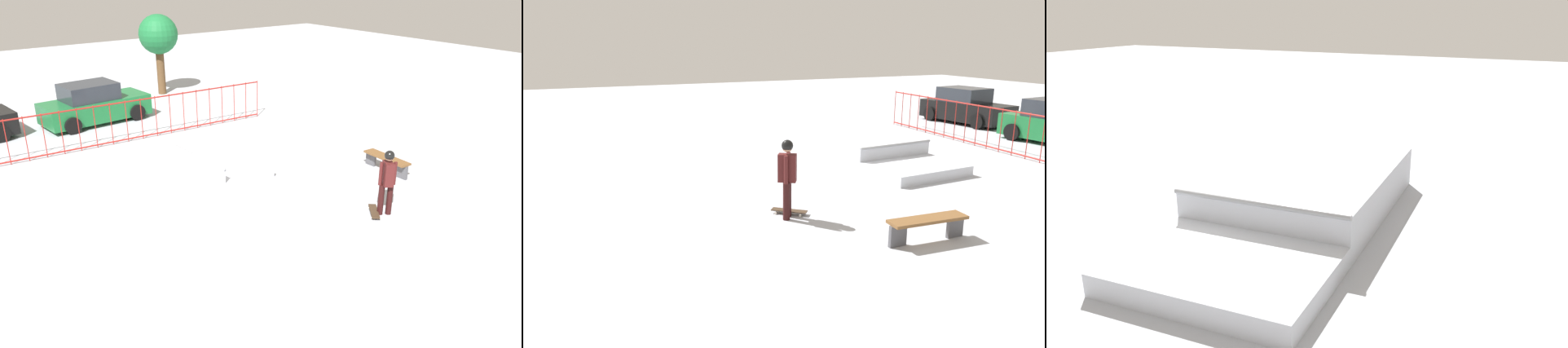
{
  "view_description": "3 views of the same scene",
  "coord_description": "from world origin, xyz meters",
  "views": [
    {
      "loc": [
        -6.39,
        -10.93,
        6.05
      ],
      "look_at": [
        0.98,
        -1.04,
        0.9
      ],
      "focal_mm": 35.52,
      "sensor_mm": 36.0,
      "label": 1
    },
    {
      "loc": [
        12.46,
        -7.56,
        3.76
      ],
      "look_at": [
        3.23,
        -3.42,
        1.0
      ],
      "focal_mm": 34.31,
      "sensor_mm": 36.0,
      "label": 2
    },
    {
      "loc": [
        5.96,
        4.79,
        3.15
      ],
      "look_at": [
        -1.13,
        1.34,
        0.6
      ],
      "focal_mm": 35.32,
      "sensor_mm": 36.0,
      "label": 3
    }
  ],
  "objects": [
    {
      "name": "skater",
      "position": [
        3.22,
        -3.33,
        1.01
      ],
      "size": [
        0.39,
        0.44,
        1.73
      ],
      "rotation": [
        0.0,
        0.0,
        4.13
      ],
      "color": "black",
      "rests_on": "ground"
    },
    {
      "name": "park_bench",
      "position": [
        5.49,
        -1.44,
        0.36
      ],
      "size": [
        0.5,
        1.66,
        0.48
      ],
      "rotation": [
        0.0,
        0.0,
        4.65
      ],
      "color": "brown",
      "rests_on": "ground"
    },
    {
      "name": "ground_plane",
      "position": [
        0.0,
        0.0,
        0.0
      ],
      "size": [
        60.0,
        60.0,
        0.0
      ],
      "primitive_type": "plane",
      "color": "#B2B7C1"
    },
    {
      "name": "skateboard",
      "position": [
        3.01,
        -3.19,
        0.08
      ],
      "size": [
        0.67,
        0.74,
        0.09
      ],
      "rotation": [
        0.0,
        0.0,
        4.0
      ],
      "color": "#3F2D1E",
      "rests_on": "ground"
    },
    {
      "name": "skate_ramp",
      "position": [
        -0.74,
        1.36,
        0.32
      ],
      "size": [
        5.54,
        2.91,
        0.74
      ],
      "rotation": [
        0.0,
        0.0,
        0.06
      ],
      "color": "silver",
      "rests_on": "ground"
    },
    {
      "name": "parked_car_black",
      "position": [
        -4.86,
        9.3,
        0.72
      ],
      "size": [
        4.26,
        2.27,
        1.6
      ],
      "rotation": [
        0.0,
        0.0,
        0.11
      ],
      "color": "black",
      "rests_on": "ground"
    },
    {
      "name": "perimeter_fence",
      "position": [
        -0.0,
        5.96,
        0.77
      ],
      "size": [
        11.8,
        0.4,
        1.5
      ],
      "rotation": [
        0.0,
        0.0,
        -0.03
      ],
      "color": "maroon",
      "rests_on": "ground"
    }
  ]
}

